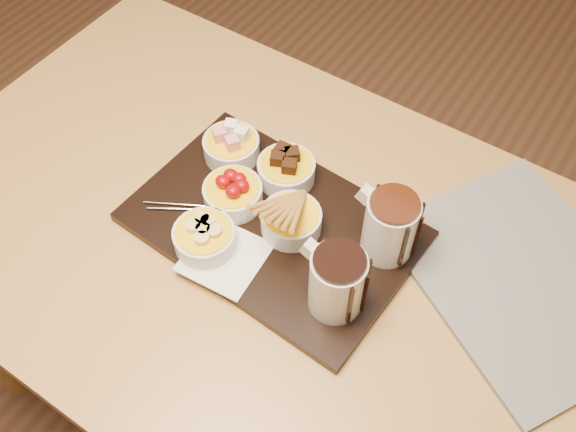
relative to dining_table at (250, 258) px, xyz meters
The scene contains 13 objects.
ground 0.65m from the dining_table, ahead, with size 5.00×5.00×0.00m, color brown.
dining_table is the anchor object (origin of this frame).
serving_board 0.12m from the dining_table, 26.85° to the left, with size 0.46×0.30×0.02m, color black.
napkin 0.14m from the dining_table, 80.20° to the right, with size 0.12×0.12×0.00m, color white.
bowl_marshmallows 0.20m from the dining_table, 135.86° to the left, with size 0.10×0.10×0.04m, color silver.
bowl_cake 0.18m from the dining_table, 87.78° to the left, with size 0.10×0.10×0.04m, color silver.
bowl_strawberries 0.14m from the dining_table, 154.68° to the left, with size 0.10×0.10×0.04m, color silver.
bowl_biscotti 0.16m from the dining_table, 21.99° to the left, with size 0.10×0.10×0.04m, color silver.
bowl_bananas 0.16m from the dining_table, 108.96° to the right, with size 0.10×0.10×0.04m, color silver.
pitcher_dark_chocolate 0.27m from the dining_table, 13.82° to the right, with size 0.08×0.08×0.11m, color silver.
pitcher_milk_chocolate 0.29m from the dining_table, 20.14° to the left, with size 0.08×0.08×0.11m, color silver.
fondue_skewers 0.13m from the dining_table, behind, with size 0.26×0.03×0.01m, color silver, non-canonical shape.
newspaper 0.47m from the dining_table, 20.54° to the left, with size 0.39×0.31×0.01m, color beige.
Camera 1 is at (0.40, -0.48, 1.63)m, focal length 40.00 mm.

